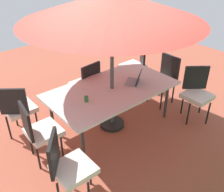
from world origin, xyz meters
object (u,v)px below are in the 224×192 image
(chair_east, at_px, (39,130))
(cup, at_px, (86,99))
(chair_northeast, at_px, (68,165))
(chair_west, at_px, (164,77))
(patio_umbrella, at_px, (112,7))
(chair_northwest, at_px, (197,91))
(chair_south, at_px, (86,83))
(chair_southwest, at_px, (136,64))
(laptop, at_px, (135,80))
(dining_table, at_px, (112,90))
(chair_southeast, at_px, (18,107))

(chair_east, xyz_separation_m, cup, (-0.77, 0.11, 0.26))
(chair_northeast, distance_m, cup, 1.13)
(chair_west, bearing_deg, chair_northeast, -73.20)
(patio_umbrella, distance_m, chair_northwest, 2.18)
(chair_west, bearing_deg, chair_northwest, 2.02)
(chair_northeast, distance_m, chair_south, 2.10)
(chair_southwest, height_order, chair_northwest, same)
(chair_south, distance_m, laptop, 1.00)
(dining_table, bearing_deg, cup, 7.00)
(chair_southwest, height_order, laptop, laptop)
(patio_umbrella, bearing_deg, chair_south, -90.65)
(chair_northwest, bearing_deg, laptop, -178.41)
(chair_southwest, bearing_deg, dining_table, -22.73)
(chair_west, relative_size, laptop, 2.43)
(chair_southwest, xyz_separation_m, chair_northwest, (0.03, 1.59, 0.00))
(chair_southeast, bearing_deg, cup, 170.07)
(chair_southwest, relative_size, chair_northwest, 1.00)
(dining_table, height_order, chair_southwest, chair_southwest)
(dining_table, height_order, chair_northeast, chair_northeast)
(chair_west, xyz_separation_m, chair_southeast, (2.66, -0.84, 0.00))
(chair_northeast, distance_m, chair_east, 0.86)
(dining_table, bearing_deg, patio_umbrella, 0.00)
(chair_southwest, height_order, chair_southeast, same)
(chair_southwest, relative_size, laptop, 2.43)
(chair_northeast, relative_size, chair_northwest, 1.00)
(chair_east, bearing_deg, patio_umbrella, -83.81)
(chair_southwest, bearing_deg, chair_east, -37.44)
(chair_west, height_order, chair_south, same)
(chair_northeast, height_order, chair_west, same)
(laptop, bearing_deg, chair_east, -38.50)
(dining_table, height_order, chair_northwest, chair_northwest)
(dining_table, relative_size, chair_west, 2.20)
(patio_umbrella, bearing_deg, dining_table, 0.00)
(chair_west, height_order, chair_southwest, same)
(chair_east, height_order, chair_west, same)
(laptop, bearing_deg, chair_northeast, -12.11)
(chair_southeast, xyz_separation_m, laptop, (-1.75, 0.90, 0.27))
(chair_southwest, bearing_deg, chair_northeast, -22.69)
(chair_northeast, height_order, chair_east, same)
(chair_northeast, distance_m, chair_northwest, 2.72)
(chair_southwest, bearing_deg, cup, -28.89)
(chair_southwest, bearing_deg, chair_southeast, -52.97)
(chair_southwest, bearing_deg, chair_northwest, 35.79)
(patio_umbrella, xyz_separation_m, chair_southeast, (1.33, -0.80, -1.52))
(chair_south, distance_m, chair_northwest, 2.05)
(dining_table, height_order, chair_southeast, chair_southeast)
(chair_southeast, relative_size, laptop, 2.43)
(chair_northeast, bearing_deg, chair_southwest, -21.16)
(chair_east, bearing_deg, chair_southwest, -66.20)
(patio_umbrella, bearing_deg, laptop, 165.37)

